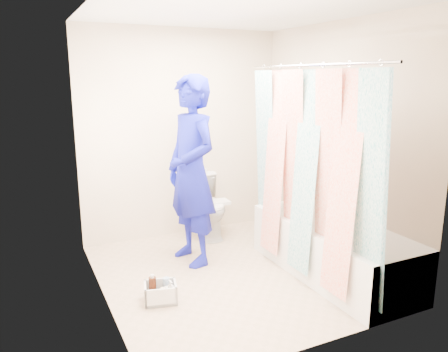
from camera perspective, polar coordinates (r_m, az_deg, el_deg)
name	(u,v)px	position (r m, az deg, el deg)	size (l,w,h in m)	color
floor	(232,273)	(4.33, 1.05, -12.58)	(2.60, 2.60, 0.00)	tan
ceiling	(233,11)	(3.95, 1.20, 20.75)	(2.40, 2.60, 0.02)	silver
wall_back	(182,134)	(5.14, -5.45, 5.44)	(2.40, 0.02, 2.40)	beige
wall_front	(323,181)	(2.89, 12.83, -0.63)	(2.40, 0.02, 2.40)	beige
wall_left	(97,162)	(3.59, -16.23, 1.80)	(0.02, 2.60, 2.40)	beige
wall_right	(337,142)	(4.62, 14.55, 4.26)	(0.02, 2.60, 2.40)	beige
bathtub	(332,248)	(4.33, 13.91, -9.09)	(0.70, 1.75, 0.50)	silver
curtain_rod	(311,65)	(3.82, 11.35, 14.00)	(0.02, 0.02, 1.90)	silver
shower_curtain	(307,174)	(3.91, 10.76, 0.26)	(0.06, 1.75, 1.80)	white
toilet	(207,205)	(5.19, -2.24, -3.87)	(0.41, 0.71, 0.73)	white
tank_lid	(210,203)	(5.07, -1.80, -3.54)	(0.45, 0.19, 0.03)	silver
tank_internals	(198,173)	(5.27, -3.40, 0.34)	(0.18, 0.06, 0.24)	black
plumber	(191,171)	(4.33, -4.27, 0.61)	(0.69, 0.45, 1.88)	#0F3F99
cleaning_caddy	(162,293)	(3.84, -8.16, -14.89)	(0.31, 0.27, 0.21)	silver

